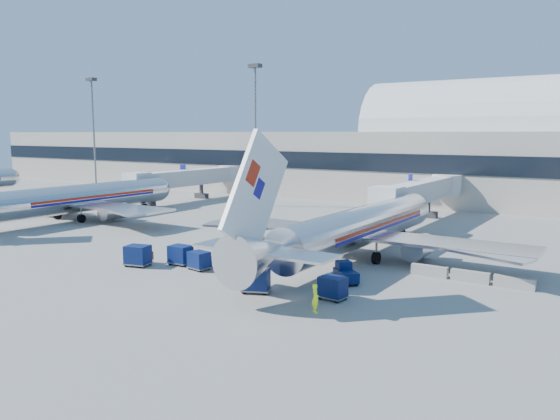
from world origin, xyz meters
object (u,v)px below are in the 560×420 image
Objects in this scene: jetbridge_near at (423,191)px; tug_right at (346,273)px; airliner_main at (355,228)px; mast_west at (255,114)px; jetbridge_mid at (193,178)px; cart_solo_near at (256,280)px; cart_train_a at (199,260)px; tug_lead at (225,259)px; airliner_mid at (75,199)px; barrier_near at (429,271)px; barrier_far at (514,283)px; tug_left at (231,254)px; cart_solo_far at (333,287)px; mast_far_west at (93,118)px; cart_open_red at (141,259)px; barrier_mid at (470,277)px; cart_train_b at (180,255)px; ramp_worker at (315,298)px.

jetbridge_near reaches higher than tug_right.
mast_west is (-30.00, 25.49, 11.87)m from airliner_main.
cart_solo_near is at bearing -43.22° from jetbridge_mid.
airliner_main reaches higher than cart_train_a.
cart_solo_near is at bearing -57.38° from tug_lead.
airliner_mid reaches higher than barrier_near.
jetbridge_mid is 65.75m from barrier_far.
tug_lead is at bearing -15.71° from airliner_mid.
tug_right is (5.47, -34.40, -3.17)m from jetbridge_near.
tug_left is 1.28× the size of cart_solo_far.
mast_far_west is 72.59m from tug_lead.
cart_train_a reaches higher than cart_open_red.
barrier_mid is at bearing 32.95° from cart_train_a.
barrier_mid is at bearing 17.67° from cart_train_b.
jetbridge_near is 34.59m from tug_left.
airliner_mid is 1.65× the size of mast_far_west.
barrier_far is at bearing -18.31° from mast_far_west.
jetbridge_near is 34.98m from tug_right.
tug_left is at bearing -141.00° from tug_right.
barrier_far is at bearing 15.37° from cart_train_b.
cart_train_b is 0.91× the size of cart_open_red.
tug_lead is (34.00, -9.56, -2.16)m from airliner_mid.
barrier_far is 1.49× the size of cart_train_a.
barrier_far is 27.96m from cart_train_b.
barrier_near is 1.46× the size of cart_train_b.
tug_lead is at bearing -29.49° from mast_far_west.
barrier_far is (14.60, -2.51, -2.48)m from airliner_main.
cart_train_b is at bearing -127.50° from tug_right.
cart_train_a is 0.89× the size of cart_open_red.
barrier_near is 1.04× the size of tug_lead.
airliner_mid is 26.43m from jetbridge_mid.
ramp_worker reaches higher than cart_solo_far.
jetbridge_near is 1.00× the size of jetbridge_mid.
cart_solo_far reaches higher than cart_train_a.
airliner_mid is at bearing 177.47° from barrier_far.
cart_solo_near is (28.70, -39.70, -13.82)m from mast_west.
cart_solo_far is at bearing -15.21° from airliner_mid.
tug_lead is 8.15m from cart_solo_near.
barrier_far is at bearing -9.74° from airliner_main.
jetbridge_near is at bearing 104.33° from cart_solo_far.
airliner_main reaches higher than tug_right.
cart_open_red is (-3.37, -1.63, -0.56)m from cart_train_b.
cart_train_b is at bearing -32.17° from mast_far_west.
cart_solo_far is at bearing -7.93° from cart_train_b.
cart_solo_far is at bearing -39.81° from ramp_worker.
cart_open_red is (-14.11, 1.62, -0.59)m from cart_solo_near.
cart_train_a reaches higher than tug_left.
mast_west reaches higher than cart_train_b.
cart_solo_far is (-10.32, -10.08, 0.43)m from barrier_far.
tug_right is (47.47, -34.40, -3.17)m from jetbridge_mid.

